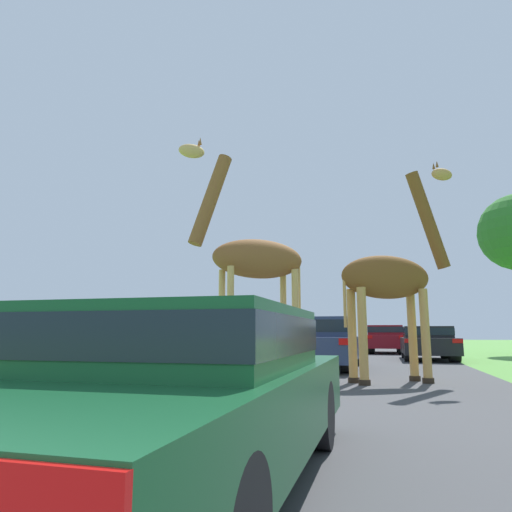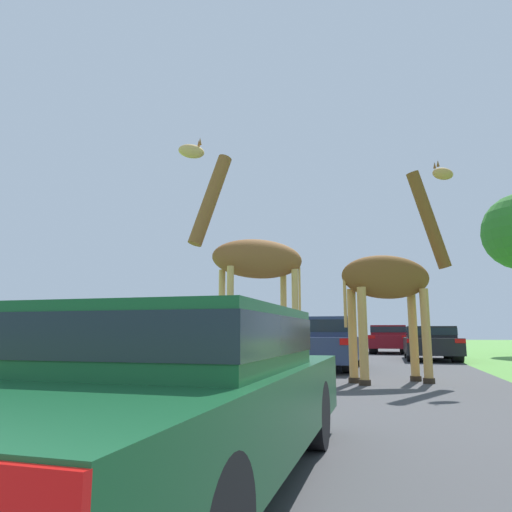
# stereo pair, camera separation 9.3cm
# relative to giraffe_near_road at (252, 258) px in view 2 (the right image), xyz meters

# --- Properties ---
(road) EXTENTS (7.59, 120.00, 0.00)m
(road) POSITION_rel_giraffe_near_road_xyz_m (1.52, 19.89, -2.67)
(road) COLOR #424244
(road) RESTS_ON ground
(giraffe_near_road) EXTENTS (2.58, 2.05, 5.22)m
(giraffe_near_road) POSITION_rel_giraffe_near_road_xyz_m (0.00, 0.00, 0.00)
(giraffe_near_road) COLOR tan
(giraffe_near_road) RESTS_ON ground
(giraffe_companion) EXTENTS (2.83, 1.87, 5.22)m
(giraffe_companion) POSITION_rel_giraffe_near_road_xyz_m (2.93, 1.42, -0.37)
(giraffe_companion) COLOR tan
(giraffe_companion) RESTS_ON ground
(car_lead_maroon) EXTENTS (1.88, 4.59, 1.26)m
(car_lead_maroon) POSITION_rel_giraffe_near_road_xyz_m (1.21, -6.17, -1.98)
(car_lead_maroon) COLOR #144C28
(car_lead_maroon) RESTS_ON ground
(car_queue_right) EXTENTS (1.73, 4.57, 1.55)m
(car_queue_right) POSITION_rel_giraffe_near_road_xyz_m (1.00, 4.98, -1.86)
(car_queue_right) COLOR navy
(car_queue_right) RESTS_ON ground
(car_queue_left) EXTENTS (1.99, 4.40, 1.48)m
(car_queue_left) POSITION_rel_giraffe_near_road_xyz_m (2.78, 16.87, -1.87)
(car_queue_left) COLOR maroon
(car_queue_left) RESTS_ON ground
(car_far_ahead) EXTENTS (1.83, 4.43, 1.41)m
(car_far_ahead) POSITION_rel_giraffe_near_road_xyz_m (-1.40, 10.99, -1.92)
(car_far_ahead) COLOR #561914
(car_far_ahead) RESTS_ON ground
(car_verge_right) EXTENTS (2.00, 4.23, 1.34)m
(car_verge_right) POSITION_rel_giraffe_near_road_xyz_m (4.41, 10.62, -1.95)
(car_verge_right) COLOR black
(car_verge_right) RESTS_ON ground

